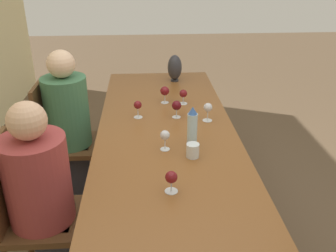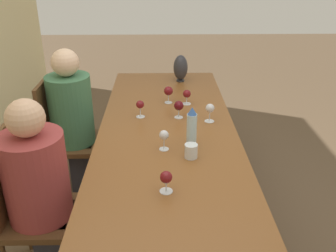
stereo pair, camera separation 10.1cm
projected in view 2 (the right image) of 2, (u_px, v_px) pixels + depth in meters
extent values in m
plane|color=brown|center=(168.00, 233.00, 2.75)|extent=(14.00, 14.00, 0.00)
cube|color=brown|center=(168.00, 148.00, 2.44)|extent=(3.13, 0.97, 0.04)
cylinder|color=brown|center=(202.00, 111.00, 3.93)|extent=(0.07, 0.07, 0.69)
cylinder|color=brown|center=(129.00, 112.00, 3.92)|extent=(0.07, 0.07, 0.69)
cylinder|color=#ADCCD6|center=(192.00, 130.00, 2.39)|extent=(0.07, 0.07, 0.22)
cone|color=#33599E|center=(192.00, 111.00, 2.33)|extent=(0.06, 0.06, 0.05)
cylinder|color=silver|center=(191.00, 151.00, 2.28)|extent=(0.08, 0.08, 0.09)
cylinder|color=#2D2D33|center=(180.00, 80.00, 3.61)|extent=(0.07, 0.07, 0.01)
ellipsoid|color=#2D2D33|center=(181.00, 68.00, 3.56)|extent=(0.14, 0.14, 0.24)
cylinder|color=silver|center=(187.00, 104.00, 3.09)|extent=(0.07, 0.07, 0.00)
cylinder|color=silver|center=(187.00, 100.00, 3.07)|extent=(0.01, 0.01, 0.06)
sphere|color=maroon|center=(187.00, 94.00, 3.05)|extent=(0.07, 0.07, 0.07)
cylinder|color=silver|center=(179.00, 117.00, 2.84)|extent=(0.07, 0.07, 0.00)
cylinder|color=silver|center=(179.00, 113.00, 2.82)|extent=(0.01, 0.01, 0.06)
sphere|color=#510C14|center=(179.00, 106.00, 2.80)|extent=(0.07, 0.07, 0.07)
cylinder|color=silver|center=(166.00, 191.00, 1.98)|extent=(0.07, 0.07, 0.00)
cylinder|color=silver|center=(166.00, 186.00, 1.96)|extent=(0.01, 0.01, 0.06)
sphere|color=maroon|center=(166.00, 177.00, 1.94)|extent=(0.07, 0.07, 0.07)
cylinder|color=silver|center=(140.00, 117.00, 2.85)|extent=(0.07, 0.07, 0.00)
cylinder|color=silver|center=(140.00, 112.00, 2.83)|extent=(0.01, 0.01, 0.07)
sphere|color=maroon|center=(140.00, 104.00, 2.81)|extent=(0.06, 0.06, 0.06)
cylinder|color=silver|center=(164.00, 149.00, 2.39)|extent=(0.06, 0.06, 0.00)
cylinder|color=silver|center=(164.00, 144.00, 2.37)|extent=(0.01, 0.01, 0.07)
sphere|color=silver|center=(164.00, 135.00, 2.35)|extent=(0.06, 0.06, 0.06)
cylinder|color=silver|center=(209.00, 121.00, 2.78)|extent=(0.07, 0.07, 0.00)
cylinder|color=silver|center=(210.00, 116.00, 2.76)|extent=(0.01, 0.01, 0.08)
sphere|color=silver|center=(210.00, 108.00, 2.73)|extent=(0.07, 0.07, 0.07)
cylinder|color=silver|center=(168.00, 102.00, 3.11)|extent=(0.06, 0.06, 0.00)
cylinder|color=silver|center=(168.00, 98.00, 3.10)|extent=(0.01, 0.01, 0.07)
sphere|color=maroon|center=(168.00, 91.00, 3.07)|extent=(0.07, 0.07, 0.07)
cube|color=brown|center=(43.00, 217.00, 2.26)|extent=(0.44, 0.44, 0.04)
cube|color=brown|center=(1.00, 178.00, 2.14)|extent=(0.40, 0.03, 0.52)
cylinder|color=brown|center=(84.00, 224.00, 2.53)|extent=(0.04, 0.04, 0.40)
cylinder|color=brown|center=(27.00, 225.00, 2.53)|extent=(0.04, 0.04, 0.40)
cube|color=brown|center=(75.00, 143.00, 3.11)|extent=(0.44, 0.44, 0.04)
cube|color=brown|center=(46.00, 113.00, 2.99)|extent=(0.40, 0.03, 0.52)
cylinder|color=brown|center=(96.00, 178.00, 3.04)|extent=(0.04, 0.04, 0.40)
cylinder|color=brown|center=(103.00, 155.00, 3.38)|extent=(0.04, 0.04, 0.40)
cylinder|color=brown|center=(50.00, 179.00, 3.03)|extent=(0.04, 0.04, 0.40)
cylinder|color=brown|center=(61.00, 155.00, 3.38)|extent=(0.04, 0.04, 0.40)
cube|color=#2D2D38|center=(58.00, 242.00, 2.35)|extent=(0.28, 0.20, 0.44)
cylinder|color=#993838|center=(36.00, 177.00, 2.14)|extent=(0.37, 0.37, 0.53)
sphere|color=#D6A884|center=(25.00, 118.00, 1.98)|extent=(0.21, 0.21, 0.21)
cube|color=#2D2D38|center=(85.00, 164.00, 3.20)|extent=(0.26, 0.19, 0.44)
cylinder|color=#3D704C|center=(71.00, 110.00, 2.98)|extent=(0.35, 0.35, 0.56)
sphere|color=beige|center=(65.00, 63.00, 2.82)|extent=(0.21, 0.21, 0.21)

